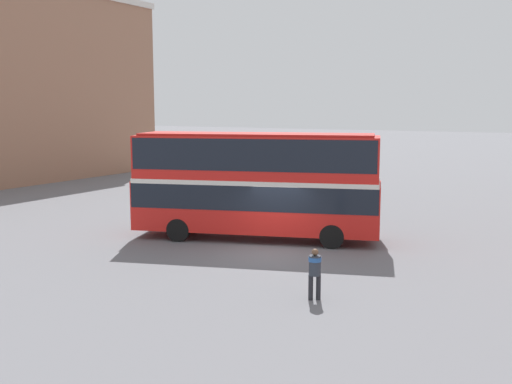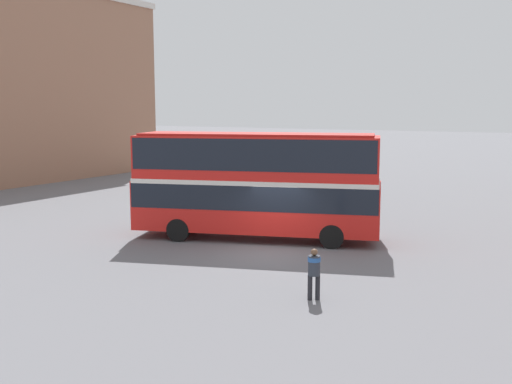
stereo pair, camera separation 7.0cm
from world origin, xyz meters
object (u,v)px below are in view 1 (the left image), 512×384
parked_car_kerb_far (212,192)px  parked_car_kerb_near (217,178)px  double_decker_bus (256,179)px  pedestrian_foreground (315,269)px  parked_car_side_street (317,193)px

parked_car_kerb_far → parked_car_kerb_near: bearing=-44.3°
parked_car_kerb_near → parked_car_kerb_far: bearing=119.0°
double_decker_bus → parked_car_kerb_near: (-10.34, 12.36, -1.88)m
pedestrian_foreground → parked_car_kerb_near: size_ratio=0.35×
parked_car_kerb_near → parked_car_side_street: bearing=159.1°
parked_car_kerb_far → parked_car_side_street: size_ratio=0.94×
pedestrian_foreground → parked_car_kerb_near: 24.60m
double_decker_bus → parked_car_side_street: bearing=79.7°
parked_car_kerb_near → parked_car_kerb_far: size_ratio=1.04×
pedestrian_foreground → parked_car_kerb_far: (-12.41, 12.76, -0.20)m
parked_car_kerb_near → parked_car_side_street: (8.97, -2.99, -0.01)m
parked_car_side_street → parked_car_kerb_near: bearing=169.3°
parked_car_kerb_near → parked_car_kerb_far: parked_car_kerb_far is taller
parked_car_side_street → pedestrian_foreground: bearing=-58.1°
double_decker_bus → parked_car_kerb_far: size_ratio=2.54×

